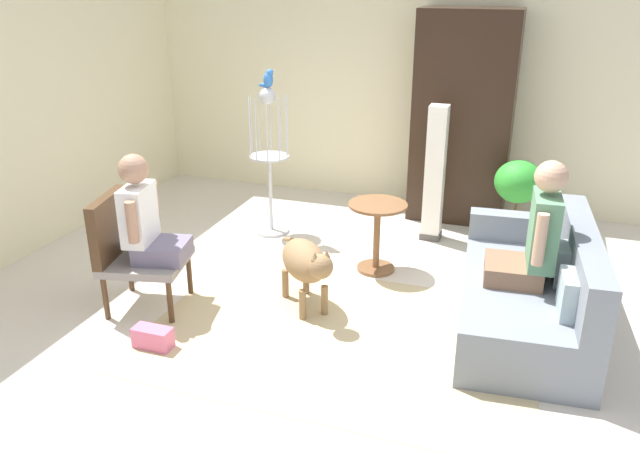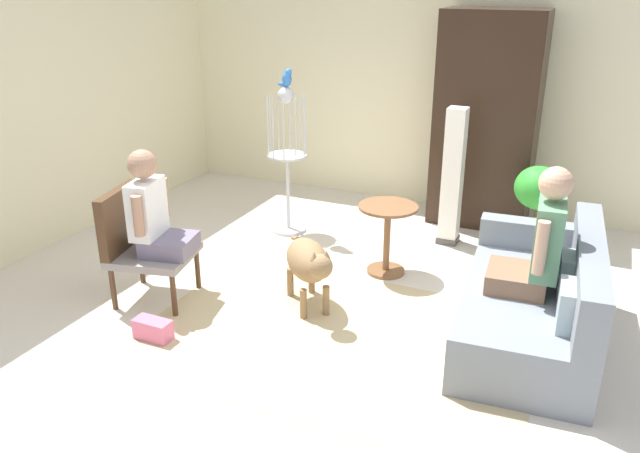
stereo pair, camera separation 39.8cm
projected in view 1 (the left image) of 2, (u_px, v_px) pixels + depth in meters
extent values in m
plane|color=beige|center=(345.00, 317.00, 4.96)|extent=(7.66, 7.66, 0.00)
cube|color=beige|center=(424.00, 81.00, 7.03)|extent=(6.98, 0.12, 2.77)
cube|color=beige|center=(11.00, 107.00, 5.70)|extent=(0.12, 6.36, 2.77)
cube|color=#C6B284|center=(340.00, 336.00, 4.70)|extent=(2.83, 1.98, 0.01)
cube|color=slate|center=(523.00, 306.00, 4.71)|extent=(1.02, 1.80, 0.41)
cube|color=slate|center=(583.00, 261.00, 4.47)|extent=(0.31, 1.75, 0.40)
cube|color=slate|center=(524.00, 228.00, 5.29)|extent=(0.90, 0.25, 0.23)
cube|color=#9EB2B7|center=(568.00, 294.00, 4.13)|extent=(0.12, 0.33, 0.28)
cube|color=#9EB2B7|center=(561.00, 264.00, 4.57)|extent=(0.12, 0.27, 0.28)
cylinder|color=#4C331E|center=(189.00, 274.00, 5.26)|extent=(0.04, 0.04, 0.36)
cylinder|color=#4C331E|center=(170.00, 301.00, 4.82)|extent=(0.04, 0.04, 0.36)
cylinder|color=#4C331E|center=(130.00, 271.00, 5.32)|extent=(0.04, 0.04, 0.36)
cylinder|color=#4C331E|center=(105.00, 298.00, 4.87)|extent=(0.04, 0.04, 0.36)
cube|color=gray|center=(146.00, 261.00, 4.99)|extent=(0.72, 0.70, 0.06)
cube|color=#4C331E|center=(110.00, 227.00, 4.91)|extent=(0.20, 0.59, 0.50)
cube|color=brown|center=(513.00, 270.00, 4.63)|extent=(0.44, 0.44, 0.14)
cube|color=#598C66|center=(544.00, 230.00, 4.46)|extent=(0.21, 0.42, 0.53)
sphere|color=tan|center=(551.00, 177.00, 4.32)|extent=(0.22, 0.22, 0.22)
cylinder|color=tan|center=(540.00, 240.00, 4.24)|extent=(0.08, 0.08, 0.37)
cylinder|color=tan|center=(536.00, 215.00, 4.68)|extent=(0.08, 0.08, 0.37)
cube|color=slate|center=(163.00, 251.00, 4.94)|extent=(0.46, 0.44, 0.14)
cube|color=white|center=(139.00, 214.00, 4.84)|extent=(0.25, 0.40, 0.45)
sphere|color=#A57A60|center=(133.00, 169.00, 4.71)|extent=(0.23, 0.23, 0.23)
cylinder|color=#A57A60|center=(154.00, 202.00, 5.04)|extent=(0.08, 0.08, 0.32)
cylinder|color=#A57A60|center=(132.00, 222.00, 4.63)|extent=(0.08, 0.08, 0.32)
cylinder|color=brown|center=(378.00, 205.00, 5.52)|extent=(0.52, 0.52, 0.02)
cylinder|color=brown|center=(377.00, 239.00, 5.64)|extent=(0.06, 0.06, 0.61)
cylinder|color=brown|center=(376.00, 268.00, 5.75)|extent=(0.34, 0.34, 0.03)
ellipsoid|color=olive|center=(304.00, 260.00, 4.99)|extent=(0.60, 0.62, 0.31)
sphere|color=olive|center=(321.00, 267.00, 4.67)|extent=(0.19, 0.19, 0.19)
cone|color=olive|center=(327.00, 254.00, 4.65)|extent=(0.06, 0.06, 0.06)
cone|color=olive|center=(315.00, 256.00, 4.61)|extent=(0.06, 0.06, 0.06)
cylinder|color=olive|center=(288.00, 239.00, 5.28)|extent=(0.15, 0.16, 0.10)
cylinder|color=olive|center=(325.00, 300.00, 4.96)|extent=(0.06, 0.06, 0.25)
cylinder|color=olive|center=(303.00, 305.00, 4.89)|extent=(0.06, 0.06, 0.25)
cylinder|color=olive|center=(306.00, 280.00, 5.29)|extent=(0.06, 0.06, 0.25)
cylinder|color=olive|center=(285.00, 284.00, 5.22)|extent=(0.06, 0.06, 0.25)
cylinder|color=silver|center=(272.00, 230.00, 6.60)|extent=(0.36, 0.36, 0.03)
cylinder|color=silver|center=(271.00, 195.00, 6.45)|extent=(0.04, 0.04, 0.80)
cylinder|color=silver|center=(269.00, 156.00, 6.30)|extent=(0.40, 0.40, 0.02)
cylinder|color=silver|center=(286.00, 128.00, 6.13)|extent=(0.01, 0.01, 0.59)
cylinder|color=silver|center=(287.00, 125.00, 6.24)|extent=(0.01, 0.01, 0.59)
cylinder|color=silver|center=(281.00, 123.00, 6.33)|extent=(0.01, 0.01, 0.59)
cylinder|color=silver|center=(270.00, 122.00, 6.36)|extent=(0.01, 0.01, 0.59)
cylinder|color=silver|center=(259.00, 123.00, 6.33)|extent=(0.01, 0.01, 0.59)
cylinder|color=silver|center=(251.00, 125.00, 6.25)|extent=(0.01, 0.01, 0.59)
cylinder|color=silver|center=(249.00, 128.00, 6.14)|extent=(0.01, 0.01, 0.59)
cylinder|color=silver|center=(255.00, 130.00, 6.05)|extent=(0.01, 0.01, 0.59)
cylinder|color=silver|center=(267.00, 131.00, 6.02)|extent=(0.01, 0.01, 0.59)
cylinder|color=silver|center=(279.00, 130.00, 6.05)|extent=(0.01, 0.01, 0.59)
sphere|color=silver|center=(268.00, 96.00, 6.08)|extent=(0.16, 0.16, 0.16)
ellipsoid|color=blue|center=(268.00, 80.00, 6.02)|extent=(0.09, 0.10, 0.15)
sphere|color=blue|center=(270.00, 73.00, 5.99)|extent=(0.07, 0.07, 0.07)
cone|color=#D8BF4C|center=(273.00, 73.00, 5.98)|extent=(0.03, 0.02, 0.02)
ellipsoid|color=blue|center=(265.00, 85.00, 6.05)|extent=(0.12, 0.03, 0.04)
cylinder|color=beige|center=(513.00, 230.00, 6.33)|extent=(0.25, 0.25, 0.24)
cylinder|color=brown|center=(515.00, 209.00, 6.25)|extent=(0.03, 0.03, 0.20)
ellipsoid|color=green|center=(519.00, 182.00, 6.14)|extent=(0.46, 0.46, 0.42)
cube|color=#4C4742|center=(431.00, 235.00, 6.44)|extent=(0.20, 0.20, 0.06)
cube|color=white|center=(435.00, 171.00, 6.19)|extent=(0.18, 0.18, 1.29)
cube|color=black|center=(463.00, 118.00, 6.62)|extent=(1.00, 0.56, 2.19)
cube|color=#D8668C|center=(153.00, 338.00, 4.53)|extent=(0.28, 0.13, 0.16)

